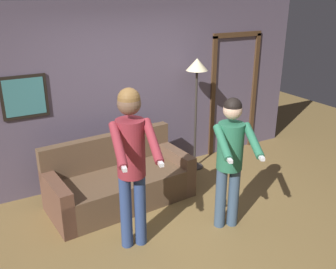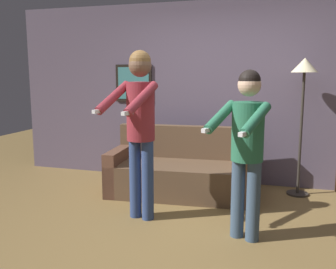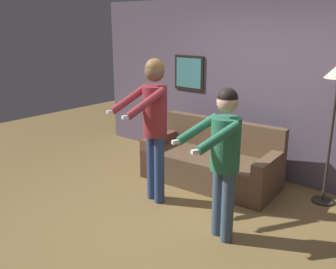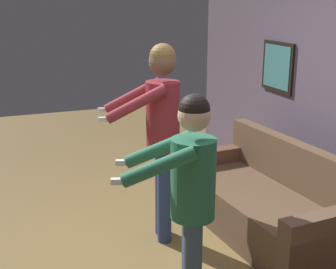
{
  "view_description": "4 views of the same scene",
  "coord_description": "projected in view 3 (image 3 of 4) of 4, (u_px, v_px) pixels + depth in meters",
  "views": [
    {
      "loc": [
        -1.99,
        -3.08,
        2.69
      ],
      "look_at": [
        -0.16,
        0.19,
        1.26
      ],
      "focal_mm": 40.0,
      "sensor_mm": 36.0,
      "label": 1
    },
    {
      "loc": [
        0.82,
        -3.5,
        1.58
      ],
      "look_at": [
        -0.26,
        0.13,
        0.96
      ],
      "focal_mm": 40.0,
      "sensor_mm": 36.0,
      "label": 2
    },
    {
      "loc": [
        2.41,
        -3.1,
        2.2
      ],
      "look_at": [
        -0.21,
        0.01,
        1.0
      ],
      "focal_mm": 40.0,
      "sensor_mm": 36.0,
      "label": 3
    },
    {
      "loc": [
        3.17,
        -1.17,
        2.2
      ],
      "look_at": [
        -0.07,
        0.06,
        1.18
      ],
      "focal_mm": 50.0,
      "sensor_mm": 36.0,
      "label": 4
    }
  ],
  "objects": [
    {
      "name": "person_standing_right",
      "position": [
        224.0,
        152.0,
        3.76
      ],
      "size": [
        0.57,
        0.7,
        1.62
      ],
      "color": "#3A5069",
      "rests_on": "ground_plane"
    },
    {
      "name": "back_wall_assembly",
      "position": [
        265.0,
        90.0,
        5.4
      ],
      "size": [
        6.4,
        0.1,
        2.6
      ],
      "color": "#5C5064",
      "rests_on": "ground_plane"
    },
    {
      "name": "person_standing_left",
      "position": [
        154.0,
        117.0,
        4.57
      ],
      "size": [
        0.53,
        0.74,
        1.82
      ],
      "color": "navy",
      "rests_on": "ground_plane"
    },
    {
      "name": "couch",
      "position": [
        212.0,
        164.0,
        5.38
      ],
      "size": [
        1.96,
        0.99,
        0.87
      ],
      "color": "brown",
      "rests_on": "ground_plane"
    },
    {
      "name": "ground_plane",
      "position": [
        181.0,
        220.0,
        4.38
      ],
      "size": [
        12.0,
        12.0,
        0.0
      ],
      "primitive_type": "plane",
      "color": "olive"
    }
  ]
}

